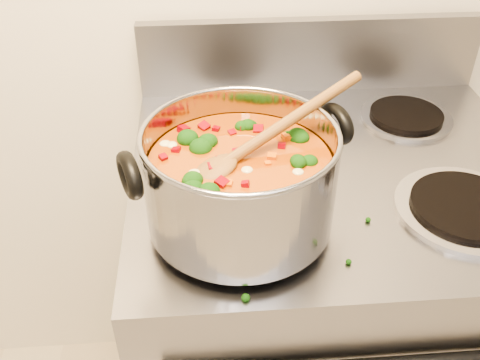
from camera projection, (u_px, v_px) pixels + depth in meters
name	position (u px, v px, depth m)	size (l,w,h in m)	color
electric_range	(316.00, 323.00, 1.24)	(0.74, 0.67, 1.08)	gray
stockpot	(240.00, 181.00, 0.78)	(0.34, 0.28, 0.17)	gray
wooden_spoon	(253.00, 145.00, 0.76)	(0.28, 0.18, 0.10)	brown
cooktop_crumbs	(261.00, 209.00, 0.86)	(0.39, 0.26, 0.01)	black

